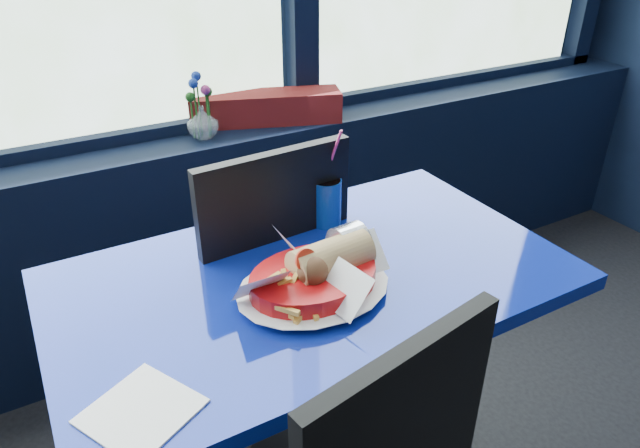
{
  "coord_description": "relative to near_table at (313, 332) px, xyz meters",
  "views": [
    {
      "loc": [
        -0.23,
        1.02,
        1.51
      ],
      "look_at": [
        0.31,
        1.98,
        0.89
      ],
      "focal_mm": 32.0,
      "sensor_mm": 36.0,
      "label": 1
    }
  ],
  "objects": [
    {
      "name": "soda_cup",
      "position": [
        0.15,
        0.19,
        0.25
      ],
      "size": [
        0.08,
        0.08,
        0.27
      ],
      "rotation": [
        0.0,
        0.0,
        0.04
      ],
      "color": "navy",
      "rests_on": "near_table"
    },
    {
      "name": "napkin",
      "position": [
        -0.46,
        -0.23,
        0.18
      ],
      "size": [
        0.22,
        0.22,
        0.0
      ],
      "primitive_type": "cube",
      "rotation": [
        0.0,
        0.0,
        0.48
      ],
      "color": "white",
      "rests_on": "near_table"
    },
    {
      "name": "ketchup_bottle",
      "position": [
        -0.15,
        0.2,
        0.28
      ],
      "size": [
        0.06,
        0.06,
        0.22
      ],
      "color": "#AF0B0D",
      "rests_on": "near_table"
    },
    {
      "name": "chair_near_back",
      "position": [
        0.0,
        0.31,
        0.0
      ],
      "size": [
        0.47,
        0.48,
        0.99
      ],
      "rotation": [
        0.0,
        0.0,
        3.2
      ],
      "color": "black",
      "rests_on": "ground"
    },
    {
      "name": "flower_vase",
      "position": [
        0.04,
        0.85,
        0.3
      ],
      "size": [
        0.13,
        0.13,
        0.23
      ],
      "rotation": [
        0.0,
        0.0,
        0.19
      ],
      "color": "silver",
      "rests_on": "window_sill"
    },
    {
      "name": "near_table",
      "position": [
        0.0,
        0.0,
        0.0
      ],
      "size": [
        1.2,
        0.7,
        0.75
      ],
      "color": "black",
      "rests_on": "ground"
    },
    {
      "name": "food_basket",
      "position": [
        -0.03,
        -0.07,
        0.22
      ],
      "size": [
        0.38,
        0.38,
        0.11
      ],
      "rotation": [
        0.0,
        0.0,
        -0.35
      ],
      "color": "#AF0B0D",
      "rests_on": "near_table"
    },
    {
      "name": "planter_box",
      "position": [
        0.29,
        0.89,
        0.29
      ],
      "size": [
        0.56,
        0.31,
        0.11
      ],
      "primitive_type": "cube",
      "rotation": [
        0.0,
        0.0,
        -0.34
      ],
      "color": "maroon",
      "rests_on": "window_sill"
    },
    {
      "name": "window_sill",
      "position": [
        -0.3,
        0.87,
        -0.17
      ],
      "size": [
        5.0,
        0.26,
        0.8
      ],
      "primitive_type": "cube",
      "color": "black",
      "rests_on": "ground"
    }
  ]
}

